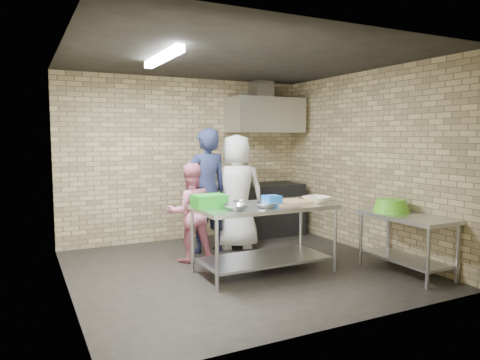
{
  "coord_description": "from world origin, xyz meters",
  "views": [
    {
      "loc": [
        -2.55,
        -5.07,
        1.73
      ],
      "look_at": [
        0.1,
        0.2,
        1.15
      ],
      "focal_mm": 33.19,
      "sensor_mm": 36.0,
      "label": 1
    }
  ],
  "objects_px": {
    "side_counter": "(406,244)",
    "stove": "(266,209)",
    "blue_tub": "(272,201)",
    "bottle_red": "(263,120)",
    "green_basin": "(391,205)",
    "green_crate": "(209,201)",
    "bottle_green": "(282,121)",
    "woman_pink": "(190,212)",
    "man_navy": "(206,191)",
    "prep_table": "(264,239)",
    "woman_white": "(236,192)"
  },
  "relations": [
    {
      "from": "side_counter",
      "to": "stove",
      "type": "bearing_deg",
      "value": 99.29
    },
    {
      "from": "stove",
      "to": "blue_tub",
      "type": "xyz_separation_m",
      "value": [
        -1.09,
        -2.02,
        0.49
      ]
    },
    {
      "from": "bottle_red",
      "to": "stove",
      "type": "bearing_deg",
      "value": -101.77
    },
    {
      "from": "stove",
      "to": "green_basin",
      "type": "xyz_separation_m",
      "value": [
        0.43,
        -2.5,
        0.38
      ]
    },
    {
      "from": "side_counter",
      "to": "bottle_red",
      "type": "xyz_separation_m",
      "value": [
        -0.4,
        2.99,
        1.65
      ]
    },
    {
      "from": "bottle_red",
      "to": "blue_tub",
      "type": "bearing_deg",
      "value": -116.84
    },
    {
      "from": "green_crate",
      "to": "bottle_green",
      "type": "xyz_separation_m",
      "value": [
        2.29,
        2.04,
        1.06
      ]
    },
    {
      "from": "side_counter",
      "to": "woman_pink",
      "type": "xyz_separation_m",
      "value": [
        -2.25,
        1.76,
        0.31
      ]
    },
    {
      "from": "side_counter",
      "to": "stove",
      "type": "distance_m",
      "value": 2.79
    },
    {
      "from": "stove",
      "to": "green_basin",
      "type": "bearing_deg",
      "value": -80.24
    },
    {
      "from": "blue_tub",
      "to": "bottle_red",
      "type": "xyz_separation_m",
      "value": [
        1.14,
        2.26,
        1.09
      ]
    },
    {
      "from": "bottle_green",
      "to": "man_navy",
      "type": "relative_size",
      "value": 0.08
    },
    {
      "from": "prep_table",
      "to": "blue_tub",
      "type": "bearing_deg",
      "value": -63.43
    },
    {
      "from": "blue_tub",
      "to": "woman_white",
      "type": "relative_size",
      "value": 0.11
    },
    {
      "from": "green_basin",
      "to": "woman_white",
      "type": "relative_size",
      "value": 0.26
    },
    {
      "from": "stove",
      "to": "woman_white",
      "type": "relative_size",
      "value": 0.68
    },
    {
      "from": "bottle_red",
      "to": "man_navy",
      "type": "bearing_deg",
      "value": -148.81
    },
    {
      "from": "blue_tub",
      "to": "bottle_green",
      "type": "relative_size",
      "value": 1.29
    },
    {
      "from": "side_counter",
      "to": "bottle_green",
      "type": "relative_size",
      "value": 8.0
    },
    {
      "from": "green_basin",
      "to": "bottle_green",
      "type": "height_order",
      "value": "bottle_green"
    },
    {
      "from": "side_counter",
      "to": "green_basin",
      "type": "distance_m",
      "value": 0.52
    },
    {
      "from": "prep_table",
      "to": "bottle_red",
      "type": "relative_size",
      "value": 9.7
    },
    {
      "from": "woman_white",
      "to": "green_crate",
      "type": "bearing_deg",
      "value": 67.7
    },
    {
      "from": "woman_white",
      "to": "prep_table",
      "type": "bearing_deg",
      "value": 96.09
    },
    {
      "from": "prep_table",
      "to": "woman_white",
      "type": "relative_size",
      "value": 0.99
    },
    {
      "from": "green_crate",
      "to": "bottle_red",
      "type": "bearing_deg",
      "value": 47.14
    },
    {
      "from": "bottle_red",
      "to": "bottle_green",
      "type": "bearing_deg",
      "value": 0.0
    },
    {
      "from": "side_counter",
      "to": "green_basin",
      "type": "xyz_separation_m",
      "value": [
        -0.02,
        0.25,
        0.46
      ]
    },
    {
      "from": "side_counter",
      "to": "woman_pink",
      "type": "relative_size",
      "value": 0.88
    },
    {
      "from": "green_basin",
      "to": "woman_pink",
      "type": "height_order",
      "value": "woman_pink"
    },
    {
      "from": "green_basin",
      "to": "bottle_green",
      "type": "xyz_separation_m",
      "value": [
        0.02,
        2.74,
        1.18
      ]
    },
    {
      "from": "stove",
      "to": "bottle_red",
      "type": "bearing_deg",
      "value": 78.23
    },
    {
      "from": "prep_table",
      "to": "man_navy",
      "type": "height_order",
      "value": "man_navy"
    },
    {
      "from": "stove",
      "to": "man_navy",
      "type": "relative_size",
      "value": 0.65
    },
    {
      "from": "bottle_red",
      "to": "woman_white",
      "type": "height_order",
      "value": "bottle_red"
    },
    {
      "from": "blue_tub",
      "to": "man_navy",
      "type": "bearing_deg",
      "value": 102.58
    },
    {
      "from": "bottle_red",
      "to": "woman_pink",
      "type": "height_order",
      "value": "bottle_red"
    },
    {
      "from": "green_crate",
      "to": "woman_pink",
      "type": "relative_size",
      "value": 0.28
    },
    {
      "from": "side_counter",
      "to": "blue_tub",
      "type": "xyz_separation_m",
      "value": [
        -1.54,
        0.73,
        0.56
      ]
    },
    {
      "from": "stove",
      "to": "blue_tub",
      "type": "height_order",
      "value": "blue_tub"
    },
    {
      "from": "bottle_green",
      "to": "woman_pink",
      "type": "height_order",
      "value": "bottle_green"
    },
    {
      "from": "blue_tub",
      "to": "woman_white",
      "type": "bearing_deg",
      "value": 82.19
    },
    {
      "from": "prep_table",
      "to": "side_counter",
      "type": "relative_size",
      "value": 1.46
    },
    {
      "from": "green_basin",
      "to": "woman_pink",
      "type": "distance_m",
      "value": 2.69
    },
    {
      "from": "side_counter",
      "to": "stove",
      "type": "xyz_separation_m",
      "value": [
        -0.45,
        2.75,
        0.08
      ]
    },
    {
      "from": "woman_pink",
      "to": "woman_white",
      "type": "xyz_separation_m",
      "value": [
        0.89,
        0.35,
        0.2
      ]
    },
    {
      "from": "blue_tub",
      "to": "bottle_red",
      "type": "distance_m",
      "value": 2.76
    },
    {
      "from": "stove",
      "to": "man_navy",
      "type": "height_order",
      "value": "man_navy"
    },
    {
      "from": "green_crate",
      "to": "blue_tub",
      "type": "distance_m",
      "value": 0.78
    },
    {
      "from": "prep_table",
      "to": "stove",
      "type": "xyz_separation_m",
      "value": [
        1.14,
        1.92,
        0.01
      ]
    }
  ]
}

